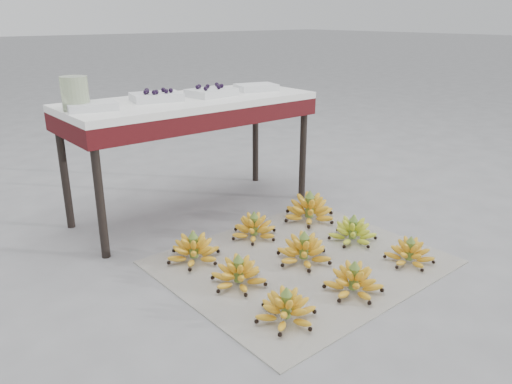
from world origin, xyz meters
TOP-DOWN VIEW (x-y plane):
  - ground at (0.00, 0.00)m, footprint 60.00×60.00m
  - newspaper_mat at (0.02, -0.03)m, footprint 1.27×1.07m
  - bunch_front_left at (-0.37, -0.35)m, footprint 0.32×0.32m
  - bunch_front_center at (-0.00, -0.37)m, footprint 0.29×0.29m
  - bunch_front_right at (0.42, -0.36)m, footprint 0.25×0.25m
  - bunch_mid_left at (-0.34, -0.01)m, footprint 0.26×0.26m
  - bunch_mid_center at (0.03, -0.03)m, footprint 0.32×0.32m
  - bunch_mid_right at (0.40, -0.03)m, footprint 0.30×0.30m
  - bunch_back_left at (-0.37, 0.31)m, footprint 0.34×0.34m
  - bunch_back_center at (0.02, 0.33)m, footprint 0.33×0.33m
  - bunch_back_right at (0.42, 0.32)m, footprint 0.40×0.40m
  - vendor_table at (-0.01, 0.87)m, footprint 1.44×0.58m
  - tray_far_left at (-0.59, 0.85)m, footprint 0.27×0.22m
  - tray_left at (-0.21, 0.90)m, footprint 0.30×0.24m
  - tray_right at (0.12, 0.85)m, footprint 0.28×0.22m
  - tray_far_right at (0.46, 0.86)m, footprint 0.28×0.23m
  - glass_jar at (-0.65, 0.88)m, footprint 0.14×0.14m

SIDE VIEW (x-z plane):
  - ground at x=0.00m, z-range 0.00..0.00m
  - newspaper_mat at x=0.02m, z-range 0.00..0.01m
  - bunch_front_right at x=0.42m, z-range -0.02..0.12m
  - bunch_front_left at x=-0.37m, z-range -0.02..0.13m
  - bunch_mid_left at x=-0.34m, z-range -0.02..0.13m
  - bunch_back_center at x=0.02m, z-range -0.02..0.13m
  - bunch_mid_right at x=0.40m, z-range -0.02..0.13m
  - bunch_front_center at x=0.00m, z-range -0.02..0.13m
  - bunch_back_left at x=-0.37m, z-range -0.02..0.14m
  - bunch_mid_center at x=0.03m, z-range -0.02..0.14m
  - bunch_back_right at x=0.42m, z-range -0.02..0.16m
  - vendor_table at x=-0.01m, z-range 0.27..0.96m
  - tray_far_left at x=-0.59m, z-range 0.69..0.73m
  - tray_far_right at x=0.46m, z-range 0.69..0.73m
  - tray_right at x=0.12m, z-range 0.68..0.75m
  - tray_left at x=-0.21m, z-range 0.68..0.75m
  - glass_jar at x=-0.65m, z-range 0.69..0.86m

